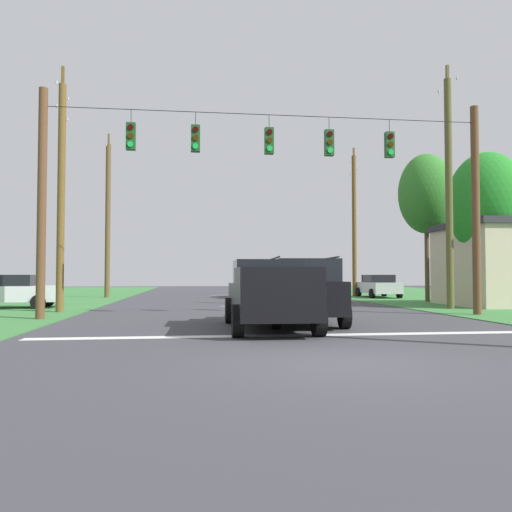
% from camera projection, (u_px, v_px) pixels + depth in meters
% --- Properties ---
extents(ground_plane, '(120.00, 120.00, 0.00)m').
position_uv_depth(ground_plane, '(341.00, 362.00, 8.76)').
color(ground_plane, '#3D3D42').
extents(stop_bar_stripe, '(13.11, 0.45, 0.01)m').
position_uv_depth(stop_bar_stripe, '(296.00, 335.00, 12.69)').
color(stop_bar_stripe, white).
rests_on(stop_bar_stripe, ground).
extents(lane_dash_0, '(2.50, 0.15, 0.01)m').
position_uv_depth(lane_dash_0, '(263.00, 316.00, 18.64)').
color(lane_dash_0, white).
rests_on(lane_dash_0, ground).
extents(lane_dash_1, '(2.50, 0.15, 0.01)m').
position_uv_depth(lane_dash_1, '(246.00, 306.00, 24.63)').
color(lane_dash_1, white).
rests_on(lane_dash_1, ground).
extents(lane_dash_2, '(2.50, 0.15, 0.01)m').
position_uv_depth(lane_dash_2, '(232.00, 297.00, 33.97)').
color(lane_dash_2, white).
rests_on(lane_dash_2, ground).
extents(lane_dash_3, '(2.50, 0.15, 0.01)m').
position_uv_depth(lane_dash_3, '(228.00, 295.00, 38.22)').
color(lane_dash_3, white).
rests_on(lane_dash_3, ground).
extents(overhead_signal_span, '(16.03, 0.31, 7.93)m').
position_uv_depth(overhead_signal_span, '(269.00, 192.00, 18.22)').
color(overhead_signal_span, brown).
rests_on(overhead_signal_span, ground).
extents(pickup_truck, '(2.36, 5.44, 1.95)m').
position_uv_depth(pickup_truck, '(269.00, 294.00, 14.32)').
color(pickup_truck, black).
rests_on(pickup_truck, ground).
extents(suv_black, '(2.43, 4.90, 2.05)m').
position_uv_depth(suv_black, '(301.00, 289.00, 15.81)').
color(suv_black, black).
rests_on(suv_black, ground).
extents(distant_car_crossing_white, '(4.40, 2.23, 1.52)m').
position_uv_depth(distant_car_crossing_white, '(10.00, 291.00, 22.77)').
color(distant_car_crossing_white, silver).
rests_on(distant_car_crossing_white, ground).
extents(distant_car_oncoming, '(2.11, 4.35, 1.52)m').
position_uv_depth(distant_car_oncoming, '(378.00, 286.00, 33.71)').
color(distant_car_oncoming, silver).
rests_on(distant_car_oncoming, ground).
extents(distant_car_far_parked, '(2.24, 4.41, 1.52)m').
position_uv_depth(distant_car_far_parked, '(248.00, 286.00, 33.82)').
color(distant_car_far_parked, maroon).
rests_on(distant_car_far_parked, ground).
extents(utility_pole_mid_right, '(0.32, 1.72, 10.91)m').
position_uv_depth(utility_pole_mid_right, '(449.00, 190.00, 22.51)').
color(utility_pole_mid_right, brown).
rests_on(utility_pole_mid_right, ground).
extents(utility_pole_far_right, '(0.31, 1.64, 10.52)m').
position_uv_depth(utility_pole_far_right, '(354.00, 222.00, 35.72)').
color(utility_pole_far_right, brown).
rests_on(utility_pole_far_right, ground).
extents(utility_pole_mid_left, '(0.30, 1.90, 10.01)m').
position_uv_depth(utility_pole_mid_left, '(61.00, 191.00, 20.46)').
color(utility_pole_mid_left, brown).
rests_on(utility_pole_mid_left, ground).
extents(utility_pole_far_left, '(0.34, 1.87, 10.97)m').
position_uv_depth(utility_pole_far_left, '(108.00, 219.00, 33.75)').
color(utility_pole_far_left, brown).
rests_on(utility_pole_far_left, ground).
extents(tree_roadside_right, '(3.08, 3.08, 8.33)m').
position_uv_depth(tree_roadside_right, '(426.00, 194.00, 28.49)').
color(tree_roadside_right, brown).
rests_on(tree_roadside_right, ground).
extents(tree_roadside_far_right, '(3.61, 3.61, 7.29)m').
position_uv_depth(tree_roadside_far_right, '(487.00, 204.00, 23.81)').
color(tree_roadside_far_right, brown).
rests_on(tree_roadside_far_right, ground).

